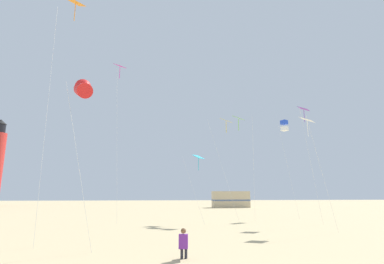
# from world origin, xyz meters

# --- Properties ---
(kite_flyer_standing) EXTENTS (0.38, 0.54, 1.16)m
(kite_flyer_standing) POSITION_xyz_m (-0.15, 5.50, 0.61)
(kite_flyer_standing) COLOR #722D99
(kite_flyer_standing) RESTS_ON ground
(kite_diamond_cyan) EXTENTS (2.08, 2.08, 5.83)m
(kite_diamond_cyan) POSITION_xyz_m (2.25, 19.46, 5.44)
(kite_diamond_cyan) COLOR silver
(kite_diamond_cyan) RESTS_ON ground
(kite_diamond_lime) EXTENTS (2.08, 2.33, 9.49)m
(kite_diamond_lime) POSITION_xyz_m (6.10, 19.42, 8.90)
(kite_diamond_lime) COLOR silver
(kite_diamond_lime) RESTS_ON ground
(kite_box_blue) EXTENTS (1.45, 1.33, 10.15)m
(kite_box_blue) POSITION_xyz_m (12.08, 23.16, 9.55)
(kite_box_blue) COLOR silver
(kite_box_blue) RESTS_ON ground
(kite_diamond_gold) EXTENTS (2.51, 2.51, 9.41)m
(kite_diamond_gold) POSITION_xyz_m (4.98, 20.12, 8.82)
(kite_diamond_gold) COLOR silver
(kite_diamond_gold) RESTS_ON ground
(kite_tube_scarlet) EXTENTS (1.79, 2.58, 8.12)m
(kite_tube_scarlet) POSITION_xyz_m (-4.91, 7.78, 7.41)
(kite_tube_scarlet) COLOR silver
(kite_tube_scarlet) RESTS_ON ground
(kite_diamond_white) EXTENTS (1.82, 1.77, 7.76)m
(kite_diamond_white) POSITION_xyz_m (9.19, 12.84, 7.27)
(kite_diamond_white) COLOR silver
(kite_diamond_white) RESTS_ON ground
(kite_diamond_violet) EXTENTS (1.27, 1.27, 9.98)m
(kite_diamond_violet) POSITION_xyz_m (11.45, 17.50, 9.36)
(kite_diamond_violet) COLOR silver
(kite_diamond_violet) RESTS_ON ground
(kite_diamond_orange) EXTENTS (1.79, 1.79, 13.67)m
(kite_diamond_orange) POSITION_xyz_m (-6.34, 9.74, 12.75)
(kite_diamond_orange) COLOR silver
(kite_diamond_orange) RESTS_ON ground
(kite_diamond_magenta) EXTENTS (1.22, 1.22, 13.96)m
(kite_diamond_magenta) POSITION_xyz_m (-4.89, 19.07, 13.02)
(kite_diamond_magenta) COLOR silver
(kite_diamond_magenta) RESTS_ON ground
(rv_van_tan) EXTENTS (6.53, 2.61, 2.80)m
(rv_van_tan) POSITION_xyz_m (11.43, 45.68, 1.39)
(rv_van_tan) COLOR #C6B28C
(rv_van_tan) RESTS_ON ground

